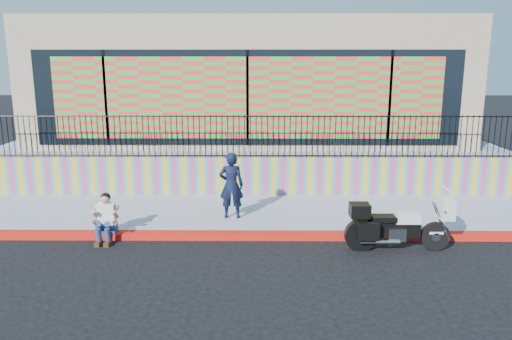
{
  "coord_description": "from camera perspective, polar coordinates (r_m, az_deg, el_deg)",
  "views": [
    {
      "loc": [
        0.36,
        -10.7,
        4.0
      ],
      "look_at": [
        0.27,
        1.2,
        1.33
      ],
      "focal_mm": 35.0,
      "sensor_mm": 36.0,
      "label": 1
    }
  ],
  "objects": [
    {
      "name": "police_motorcycle",
      "position": [
        11.01,
        15.77,
        -6.0
      ],
      "size": [
        2.2,
        0.73,
        1.37
      ],
      "color": "black",
      "rests_on": "ground"
    },
    {
      "name": "sidewalk",
      "position": [
        12.96,
        -1.2,
        -4.98
      ],
      "size": [
        16.0,
        3.0,
        0.15
      ],
      "primitive_type": "cube",
      "color": "#8C92A8",
      "rests_on": "ground"
    },
    {
      "name": "metal_fence",
      "position": [
        14.12,
        -1.05,
        3.89
      ],
      "size": [
        15.8,
        0.04,
        1.2
      ],
      "primitive_type": null,
      "color": "black",
      "rests_on": "mural_wall"
    },
    {
      "name": "police_officer",
      "position": [
        12.2,
        -2.84,
        -1.76
      ],
      "size": [
        0.61,
        0.4,
        1.64
      ],
      "primitive_type": "imported",
      "rotation": [
        0.0,
        0.0,
        3.16
      ],
      "color": "black",
      "rests_on": "sidewalk"
    },
    {
      "name": "elevated_platform",
      "position": [
        19.35,
        -0.65,
        2.61
      ],
      "size": [
        16.0,
        10.0,
        1.25
      ],
      "primitive_type": "cube",
      "color": "#8C92A8",
      "rests_on": "ground"
    },
    {
      "name": "mural_wall",
      "position": [
        14.34,
        -1.03,
        -0.66
      ],
      "size": [
        16.0,
        0.2,
        1.1
      ],
      "primitive_type": "cube",
      "color": "#D93984",
      "rests_on": "sidewalk"
    },
    {
      "name": "ground",
      "position": [
        11.43,
        -1.43,
        -7.85
      ],
      "size": [
        90.0,
        90.0,
        0.0
      ],
      "primitive_type": "plane",
      "color": "black",
      "rests_on": "ground"
    },
    {
      "name": "red_curb",
      "position": [
        11.4,
        -1.43,
        -7.49
      ],
      "size": [
        16.0,
        0.3,
        0.15
      ],
      "primitive_type": "cube",
      "color": "red",
      "rests_on": "ground"
    },
    {
      "name": "seated_man",
      "position": [
        11.6,
        -16.85,
        -5.74
      ],
      "size": [
        0.54,
        0.71,
        1.06
      ],
      "color": "navy",
      "rests_on": "ground"
    },
    {
      "name": "storefront_building",
      "position": [
        18.85,
        -0.68,
        10.37
      ],
      "size": [
        14.0,
        8.06,
        4.0
      ],
      "color": "tan",
      "rests_on": "elevated_platform"
    }
  ]
}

